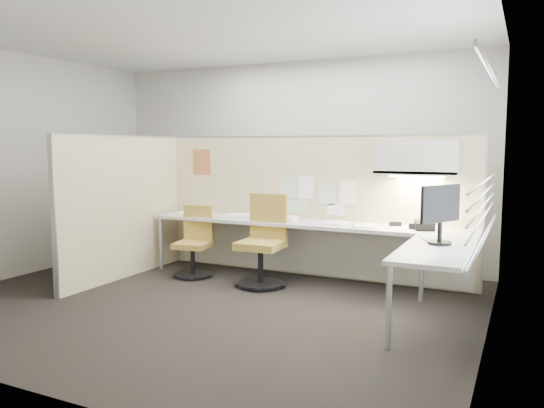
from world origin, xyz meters
The scene contains 28 objects.
floor centered at (0.00, 0.00, -0.01)m, with size 5.50×4.50×0.01m, color black.
ceiling centered at (0.00, 0.00, 2.80)m, with size 5.50×4.50×0.01m, color white.
wall_back centered at (0.00, 2.25, 1.40)m, with size 5.50×0.02×2.80m, color beige.
wall_front centered at (0.00, -2.25, 1.40)m, with size 5.50×0.02×2.80m, color beige.
wall_left centered at (-2.75, 0.00, 1.40)m, with size 0.02×4.50×2.80m, color beige.
wall_right centered at (2.75, 0.00, 1.40)m, with size 0.02×4.50×2.80m, color beige.
window_pane centered at (2.73, 0.00, 1.55)m, with size 0.01×2.80×1.30m, color #A0AABA.
partition_back centered at (0.55, 1.60, 0.88)m, with size 4.10×0.06×1.75m, color beige.
partition_left centered at (-1.50, 0.50, 0.88)m, with size 0.06×2.20×1.75m, color beige.
desk centered at (0.93, 1.13, 0.60)m, with size 4.00×2.07×0.73m.
overhead_bin centered at (1.90, 1.39, 1.51)m, with size 0.90×0.36×0.38m, color beige.
task_light_strip centered at (1.90, 1.39, 1.30)m, with size 0.60×0.06×0.02m, color #FFEABF.
pinned_papers centered at (0.63, 1.57, 1.03)m, with size 1.01×0.00×0.47m.
poster centered at (-1.05, 1.57, 1.42)m, with size 0.28×0.00×0.35m, color orange.
chair_left centered at (-0.74, 0.91, 0.41)m, with size 0.48×0.49×0.87m.
chair_right centered at (0.24, 0.89, 0.49)m, with size 0.56×0.56×1.06m.
monitor centered at (2.30, 0.44, 1.05)m, with size 0.29×0.47×0.55m.
phone centered at (2.02, 1.24, 0.78)m, with size 0.26×0.25×0.12m.
stapler centered at (1.68, 1.39, 0.76)m, with size 0.14×0.04×0.05m, color black.
tape_dispenser centered at (1.91, 1.25, 0.76)m, with size 0.10×0.06×0.06m, color black.
coat_hook centered at (-1.58, -0.17, 1.42)m, with size 0.18×0.44×1.34m.
paper_stack_0 centered at (-1.04, 1.28, 0.75)m, with size 0.23×0.30×0.03m, color white.
paper_stack_1 centered at (-0.39, 1.33, 0.74)m, with size 0.23×0.30×0.02m, color white.
paper_stack_2 centered at (0.39, 1.24, 0.75)m, with size 0.23×0.30×0.05m, color white.
paper_stack_3 centered at (0.99, 1.31, 0.74)m, with size 0.23×0.30×0.02m, color white.
paper_stack_4 centered at (1.37, 1.20, 0.74)m, with size 0.23×0.30×0.02m, color white.
paper_stack_5 centered at (2.20, 0.72, 0.74)m, with size 0.23×0.30×0.02m, color white.
paper_stack_6 centered at (-0.22, 1.32, 0.75)m, with size 0.23×0.30×0.04m, color white.
Camera 1 is at (3.01, -4.60, 1.63)m, focal length 35.00 mm.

